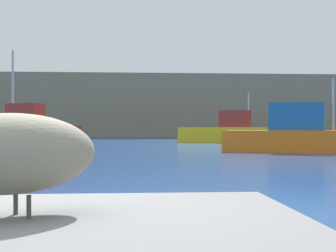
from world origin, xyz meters
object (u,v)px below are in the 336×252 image
fishing_boat_orange (293,134)px  fishing_boat_yellow (225,131)px  fishing_boat_red (33,134)px  pelican (12,152)px

fishing_boat_orange → fishing_boat_yellow: bearing=114.4°
fishing_boat_orange → fishing_boat_red: bearing=-160.0°
pelican → fishing_boat_orange: bearing=-149.0°
fishing_boat_orange → fishing_boat_red: size_ratio=1.35×
fishing_boat_red → fishing_boat_yellow: bearing=-101.3°
fishing_boat_yellow → fishing_boat_red: bearing=-116.8°
fishing_boat_yellow → fishing_boat_red: (-13.20, -16.56, -0.02)m
fishing_boat_yellow → fishing_boat_red: size_ratio=1.43×
fishing_boat_red → pelican: bearing=127.1°
pelican → fishing_boat_orange: 25.11m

